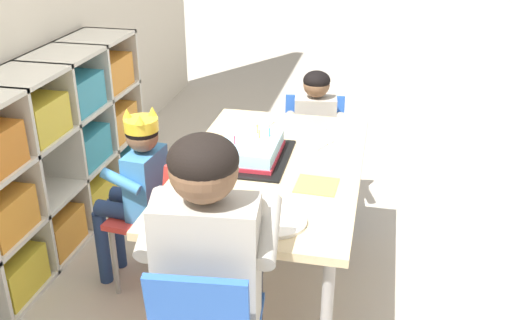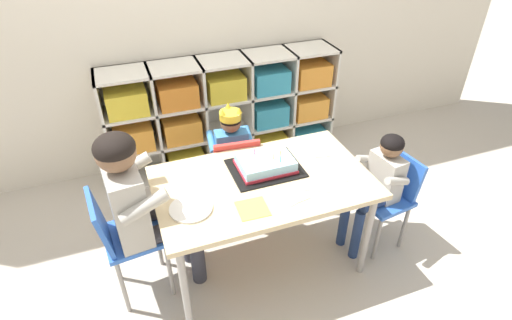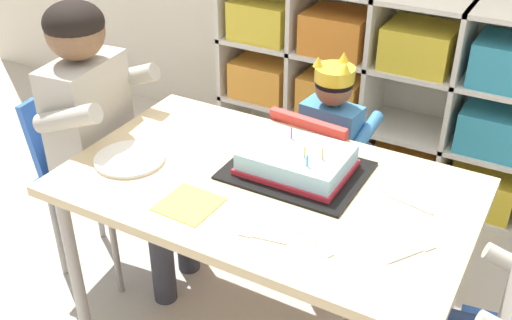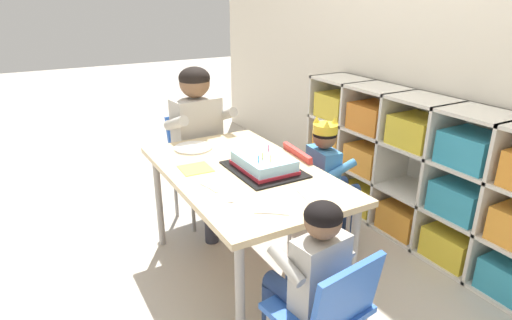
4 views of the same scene
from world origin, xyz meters
TOP-DOWN VIEW (x-y plane):
  - storage_cubby_shelf at (0.15, 1.14)m, footprint 1.82×0.32m
  - activity_table at (0.00, 0.00)m, footprint 1.18×0.71m
  - classroom_chair_blue at (-0.02, 0.46)m, footprint 0.34×0.36m
  - child_with_crown at (-0.01, 0.57)m, footprint 0.31×0.31m
  - classroom_chair_adult_side at (-0.77, 0.04)m, footprint 0.37×0.34m
  - adult_helper_seated at (-0.65, 0.05)m, footprint 0.45×0.43m
  - birthday_cake_on_tray at (0.05, 0.10)m, footprint 0.40×0.31m
  - paper_plate_stack at (-0.42, -0.10)m, footprint 0.22×0.22m
  - paper_napkin_square at (-0.13, -0.20)m, footprint 0.16×0.16m
  - fork_at_table_front_edge at (0.25, -0.19)m, footprint 0.12×0.07m
  - fork_beside_plate_stack at (0.39, 0.10)m, footprint 0.13×0.05m
  - fork_scattered_mid_table at (0.47, -0.10)m, footprint 0.09×0.13m
  - fork_near_child_seat at (0.10, -0.23)m, footprint 0.13×0.04m

SIDE VIEW (x-z plane):
  - classroom_chair_blue at x=-0.02m, z-range 0.05..0.72m
  - storage_cubby_shelf at x=0.15m, z-range -0.02..0.88m
  - classroom_chair_adult_side at x=-0.77m, z-range 0.08..0.79m
  - child_with_crown at x=-0.01m, z-range 0.10..0.93m
  - activity_table at x=0.00m, z-range 0.26..0.89m
  - paper_napkin_square at x=-0.13m, z-range 0.63..0.63m
  - fork_at_table_front_edge at x=0.25m, z-range 0.63..0.63m
  - fork_beside_plate_stack at x=0.39m, z-range 0.63..0.63m
  - fork_scattered_mid_table at x=0.47m, z-range 0.63..0.63m
  - fork_near_child_seat at x=0.10m, z-range 0.63..0.63m
  - paper_plate_stack at x=-0.42m, z-range 0.63..0.64m
  - adult_helper_seated at x=-0.65m, z-range 0.12..1.17m
  - birthday_cake_on_tray at x=0.05m, z-range 0.61..0.72m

